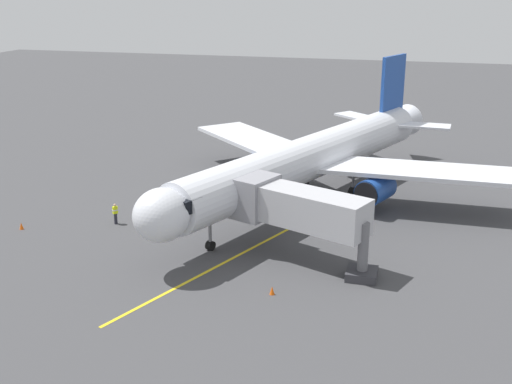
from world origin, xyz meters
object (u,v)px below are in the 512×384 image
(jet_bridge, at_px, (292,207))
(ground_crew_marshaller, at_px, (115,213))
(airplane, at_px, (313,157))
(belt_loader_near_nose, at_px, (363,166))
(safety_cone_nose_left, at_px, (272,290))
(safety_cone_nose_right, at_px, (21,226))

(jet_bridge, relative_size, ground_crew_marshaller, 6.58)
(airplane, relative_size, belt_loader_near_nose, 9.41)
(ground_crew_marshaller, bearing_deg, airplane, -145.39)
(belt_loader_near_nose, bearing_deg, safety_cone_nose_left, 85.02)
(airplane, distance_m, safety_cone_nose_left, 18.74)
(belt_loader_near_nose, bearing_deg, safety_cone_nose_right, 43.51)
(airplane, height_order, jet_bridge, airplane)
(jet_bridge, bearing_deg, safety_cone_nose_right, 1.08)
(airplane, bearing_deg, safety_cone_nose_left, 92.75)
(jet_bridge, distance_m, safety_cone_nose_right, 21.95)
(airplane, distance_m, safety_cone_nose_right, 24.81)
(jet_bridge, xyz_separation_m, belt_loader_near_nose, (-2.57, -22.60, -3.05))
(jet_bridge, relative_size, belt_loader_near_nose, 2.74)
(ground_crew_marshaller, distance_m, belt_loader_near_nose, 26.60)
(airplane, height_order, ground_crew_marshaller, airplane)
(belt_loader_near_nose, relative_size, safety_cone_nose_right, 7.46)
(ground_crew_marshaller, height_order, safety_cone_nose_right, ground_crew_marshaller)
(jet_bridge, height_order, belt_loader_near_nose, jet_bridge)
(ground_crew_marshaller, bearing_deg, safety_cone_nose_right, 24.69)
(jet_bridge, relative_size, safety_cone_nose_left, 20.45)
(ground_crew_marshaller, xyz_separation_m, safety_cone_nose_right, (6.64, 3.05, -0.61))
(belt_loader_near_nose, bearing_deg, jet_bridge, 83.51)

